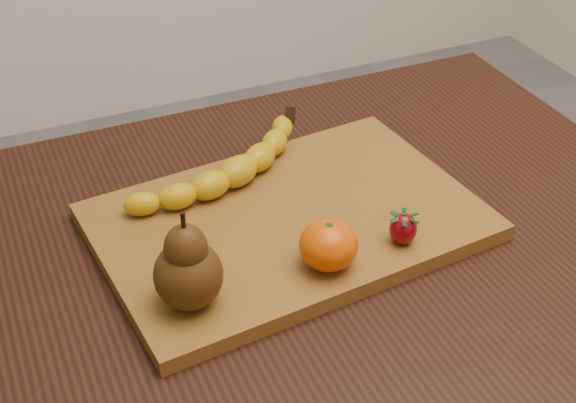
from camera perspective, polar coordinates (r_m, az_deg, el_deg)
name	(u,v)px	position (r m, az deg, el deg)	size (l,w,h in m)	color
table	(289,300)	(1.02, 0.05, -7.05)	(1.00, 0.70, 0.76)	black
cutting_board	(288,222)	(0.97, 0.00, -1.44)	(0.45, 0.30, 0.02)	brown
banana	(238,171)	(1.01, -3.57, 2.16)	(0.25, 0.06, 0.04)	#CEA409
pear	(187,260)	(0.82, -7.21, -4.13)	(0.07, 0.07, 0.11)	#47280B
mandarin	(329,245)	(0.88, 2.90, -3.10)	(0.07, 0.07, 0.06)	#DF4E02
strawberry	(403,228)	(0.92, 8.20, -1.86)	(0.03, 0.03, 0.04)	maroon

